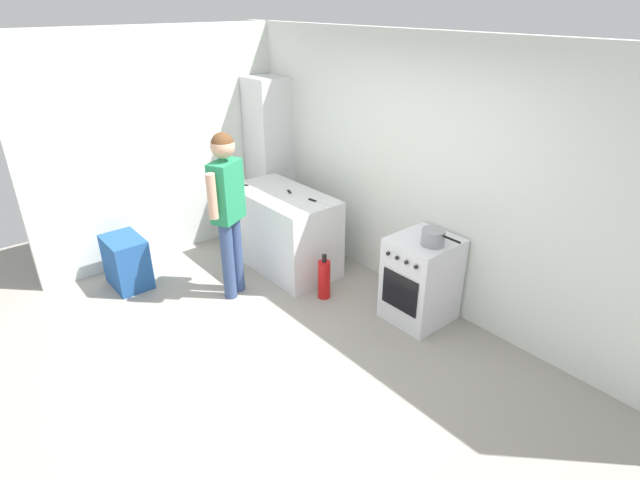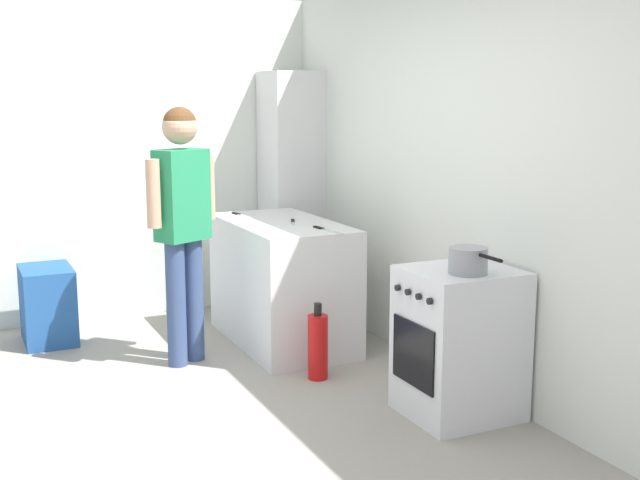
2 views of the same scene
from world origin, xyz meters
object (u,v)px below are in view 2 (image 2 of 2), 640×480
object	(u,v)px
person	(182,211)
larder_cabinet	(291,191)
oven_left	(459,342)
recycling_crate_lower	(49,323)
knife_bread	(327,230)
fire_extinguisher	(318,346)
knife_paring	(293,221)
recycling_crate_upper	(47,286)
pot	(468,261)
knife_chef	(241,215)

from	to	relation	value
person	larder_cabinet	xyz separation A→B (m)	(-1.11, 1.26, -0.05)
oven_left	recycling_crate_lower	distance (m)	3.13
knife_bread	recycling_crate_lower	distance (m)	2.23
knife_bread	larder_cabinet	bearing A→B (deg)	166.19
knife_bread	fire_extinguisher	distance (m)	0.80
knife_paring	recycling_crate_upper	world-z (taller)	knife_paring
pot	recycling_crate_lower	size ratio (longest dim) A/B	0.75
knife_paring	knife_chef	size ratio (longest dim) A/B	0.66
person	fire_extinguisher	size ratio (longest dim) A/B	3.46
knife_bread	fire_extinguisher	size ratio (longest dim) A/B	0.70
oven_left	knife_chef	bearing A→B (deg)	-165.50
recycling_crate_lower	person	bearing A→B (deg)	41.64
knife_chef	larder_cabinet	size ratio (longest dim) A/B	0.16
person	larder_cabinet	bearing A→B (deg)	131.34
pot	knife_paring	xyz separation A→B (m)	(-1.76, -0.27, -0.02)
knife_bread	recycling_crate_upper	xyz separation A→B (m)	(-1.22, -1.70, -0.48)
recycling_crate_lower	larder_cabinet	bearing A→B (deg)	95.98
pot	recycling_crate_upper	world-z (taller)	pot
fire_extinguisher	recycling_crate_lower	distance (m)	2.15
oven_left	knife_paring	bearing A→B (deg)	-169.29
pot	recycling_crate_lower	xyz separation A→B (m)	(-2.55, -1.91, -0.78)
knife_bread	recycling_crate_lower	size ratio (longest dim) A/B	0.68
pot	fire_extinguisher	bearing A→B (deg)	-155.83
pot	knife_bread	size ratio (longest dim) A/B	1.12
knife_chef	recycling_crate_lower	bearing A→B (deg)	-103.07
fire_extinguisher	larder_cabinet	size ratio (longest dim) A/B	0.25
oven_left	person	world-z (taller)	person
oven_left	person	bearing A→B (deg)	-143.15
recycling_crate_upper	larder_cabinet	size ratio (longest dim) A/B	0.26
knife_bread	larder_cabinet	distance (m)	1.48
fire_extinguisher	knife_chef	bearing A→B (deg)	-176.88
pot	knife_paring	size ratio (longest dim) A/B	1.92
knife_bread	fire_extinguisher	xyz separation A→B (m)	(0.34, -0.23, -0.69)
person	recycling_crate_upper	distance (m)	1.35
recycling_crate_lower	larder_cabinet	distance (m)	2.24
person	recycling_crate_lower	distance (m)	1.50
knife_chef	person	bearing A→B (deg)	-47.16
knife_chef	larder_cabinet	xyz separation A→B (m)	(-0.54, 0.65, 0.10)
oven_left	recycling_crate_upper	size ratio (longest dim) A/B	1.63
knife_bread	person	distance (m)	0.97
knife_paring	recycling_crate_lower	bearing A→B (deg)	-115.57
knife_paring	knife_bread	xyz separation A→B (m)	(0.44, 0.06, -0.00)
knife_bread	oven_left	bearing A→B (deg)	11.68
knife_paring	recycling_crate_lower	xyz separation A→B (m)	(-0.78, -1.64, -0.77)
fire_extinguisher	knife_paring	bearing A→B (deg)	168.05
knife_chef	fire_extinguisher	distance (m)	1.42
knife_bread	pot	bearing A→B (deg)	9.15
pot	fire_extinguisher	world-z (taller)	pot
pot	knife_chef	bearing A→B (deg)	-167.11
oven_left	fire_extinguisher	bearing A→B (deg)	-151.22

